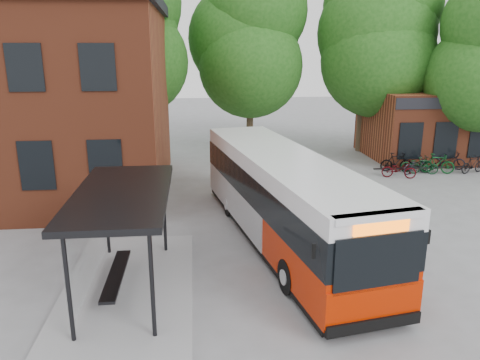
{
  "coord_description": "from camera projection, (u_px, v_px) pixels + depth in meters",
  "views": [
    {
      "loc": [
        -2.58,
        -12.79,
        6.45
      ],
      "look_at": [
        -1.04,
        2.8,
        2.0
      ],
      "focal_mm": 35.0,
      "sensor_mm": 36.0,
      "label": 1
    }
  ],
  "objects": [
    {
      "name": "ground",
      "position": [
        283.0,
        267.0,
        14.25
      ],
      "size": [
        100.0,
        100.0,
        0.0
      ],
      "primitive_type": "plane",
      "color": "gray"
    },
    {
      "name": "bus_shelter",
      "position": [
        125.0,
        242.0,
        12.48
      ],
      "size": [
        3.6,
        7.0,
        2.9
      ],
      "primitive_type": null,
      "color": "black",
      "rests_on": "ground"
    },
    {
      "name": "bike_rail",
      "position": [
        421.0,
        171.0,
        24.65
      ],
      "size": [
        5.2,
        0.1,
        0.38
      ],
      "primitive_type": null,
      "color": "black",
      "rests_on": "ground"
    },
    {
      "name": "tree_0",
      "position": [
        134.0,
        64.0,
        27.5
      ],
      "size": [
        7.92,
        7.92,
        11.0
      ],
      "primitive_type": null,
      "color": "#1C4D14",
      "rests_on": "ground"
    },
    {
      "name": "tree_1",
      "position": [
        250.0,
        68.0,
        29.2
      ],
      "size": [
        7.92,
        7.92,
        10.4
      ],
      "primitive_type": null,
      "color": "#1C4D14",
      "rests_on": "ground"
    },
    {
      "name": "tree_2",
      "position": [
        365.0,
        63.0,
        28.82
      ],
      "size": [
        7.92,
        7.92,
        11.0
      ],
      "primitive_type": null,
      "color": "#1C4D14",
      "rests_on": "ground"
    },
    {
      "name": "tree_3",
      "position": [
        477.0,
        82.0,
        25.7
      ],
      "size": [
        7.04,
        7.04,
        9.28
      ],
      "primitive_type": null,
      "color": "#1C4D14",
      "rests_on": "ground"
    },
    {
      "name": "city_bus",
      "position": [
        283.0,
        199.0,
        15.79
      ],
      "size": [
        4.59,
        12.17,
        3.03
      ],
      "primitive_type": null,
      "rotation": [
        0.0,
        0.0,
        0.18
      ],
      "color": "#B61D00",
      "rests_on": "ground"
    },
    {
      "name": "bicycle_0",
      "position": [
        399.0,
        169.0,
        23.88
      ],
      "size": [
        1.8,
        1.12,
        0.89
      ],
      "primitive_type": "imported",
      "rotation": [
        0.0,
        0.0,
        1.24
      ],
      "color": "#40040A",
      "rests_on": "ground"
    },
    {
      "name": "bicycle_1",
      "position": [
        396.0,
        162.0,
        25.11
      ],
      "size": [
        1.75,
        0.61,
        1.03
      ],
      "primitive_type": "imported",
      "rotation": [
        0.0,
        0.0,
        1.5
      ],
      "color": "black",
      "rests_on": "ground"
    },
    {
      "name": "bicycle_2",
      "position": [
        416.0,
        165.0,
        24.67
      ],
      "size": [
        1.87,
        1.24,
        0.93
      ],
      "primitive_type": "imported",
      "rotation": [
        0.0,
        0.0,
        1.96
      ],
      "color": "#22212A",
      "rests_on": "ground"
    },
    {
      "name": "bicycle_3",
      "position": [
        424.0,
        166.0,
        24.59
      ],
      "size": [
        1.55,
        0.79,
        0.9
      ],
      "primitive_type": "imported",
      "rotation": [
        0.0,
        0.0,
        1.31
      ],
      "color": "black",
      "rests_on": "ground"
    },
    {
      "name": "bicycle_4",
      "position": [
        417.0,
        164.0,
        24.96
      ],
      "size": [
        1.77,
        0.8,
        0.9
      ],
      "primitive_type": "imported",
      "rotation": [
        0.0,
        0.0,
        1.45
      ],
      "color": "#09391B",
      "rests_on": "ground"
    },
    {
      "name": "bicycle_5",
      "position": [
        437.0,
        164.0,
        24.72
      ],
      "size": [
        1.84,
        1.06,
        1.07
      ],
      "primitive_type": "imported",
      "rotation": [
        0.0,
        0.0,
        1.23
      ],
      "color": "#0B3F18",
      "rests_on": "ground"
    },
    {
      "name": "bicycle_6",
      "position": [
        447.0,
        161.0,
        25.56
      ],
      "size": [
        1.95,
        1.15,
        0.97
      ],
      "primitive_type": "imported",
      "rotation": [
        0.0,
        0.0,
        1.28
      ],
      "color": "black",
      "rests_on": "ground"
    },
    {
      "name": "bicycle_7",
      "position": [
        473.0,
        165.0,
        24.78
      ],
      "size": [
        1.63,
        0.89,
        0.94
      ],
      "primitive_type": "imported",
      "rotation": [
        0.0,
        0.0,
        1.87
      ],
      "color": "black",
      "rests_on": "ground"
    }
  ]
}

